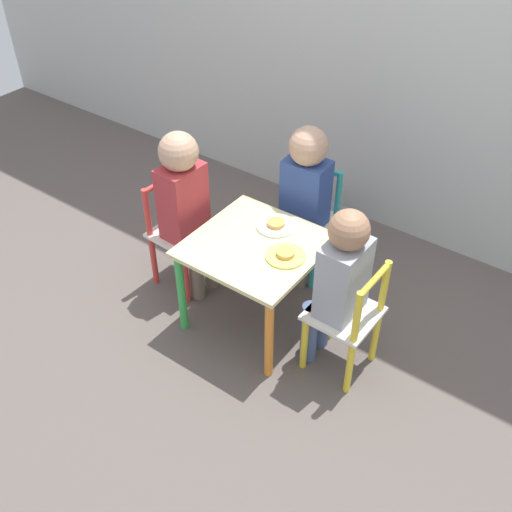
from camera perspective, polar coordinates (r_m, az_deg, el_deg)
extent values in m
plane|color=#5B514C|center=(2.76, 0.00, -5.95)|extent=(6.00, 6.00, 0.00)
cube|color=beige|center=(2.48, 0.00, 0.99)|extent=(0.53, 0.53, 0.02)
cylinder|color=green|center=(2.60, -7.12, -3.49)|extent=(0.04, 0.04, 0.42)
cylinder|color=orange|center=(2.39, 1.25, -7.92)|extent=(0.04, 0.04, 0.42)
cylinder|color=#E5599E|center=(2.87, -1.03, 1.56)|extent=(0.04, 0.04, 0.42)
cylinder|color=#8E51BC|center=(2.68, 6.90, -1.99)|extent=(0.04, 0.04, 0.42)
cube|color=silver|center=(2.86, 4.77, 3.36)|extent=(0.27, 0.27, 0.02)
cylinder|color=teal|center=(2.92, 1.78, 0.64)|extent=(0.03, 0.03, 0.28)
cylinder|color=teal|center=(2.84, 5.41, -0.82)|extent=(0.03, 0.03, 0.28)
cylinder|color=teal|center=(3.06, 3.87, 2.71)|extent=(0.03, 0.03, 0.28)
cylinder|color=teal|center=(2.99, 7.38, 1.37)|extent=(0.03, 0.03, 0.28)
cylinder|color=teal|center=(2.91, 4.10, 6.97)|extent=(0.03, 0.03, 0.26)
cylinder|color=teal|center=(2.83, 7.83, 5.67)|extent=(0.03, 0.03, 0.26)
cylinder|color=teal|center=(2.81, 6.10, 8.31)|extent=(0.21, 0.03, 0.02)
cube|color=silver|center=(2.40, 8.32, -5.43)|extent=(0.27, 0.27, 0.02)
cylinder|color=yellow|center=(2.60, 7.20, -5.47)|extent=(0.03, 0.03, 0.28)
cylinder|color=yellow|center=(2.47, 4.62, -8.25)|extent=(0.03, 0.03, 0.28)
cylinder|color=yellow|center=(2.54, 11.30, -7.43)|extent=(0.03, 0.03, 0.28)
cylinder|color=yellow|center=(2.41, 8.89, -10.42)|extent=(0.03, 0.03, 0.28)
cylinder|color=yellow|center=(2.36, 12.11, -2.93)|extent=(0.03, 0.03, 0.26)
cylinder|color=yellow|center=(2.21, 9.58, -5.91)|extent=(0.03, 0.03, 0.26)
cylinder|color=yellow|center=(2.21, 11.25, -2.20)|extent=(0.03, 0.21, 0.02)
cube|color=silver|center=(2.79, -6.98, 2.22)|extent=(0.27, 0.27, 0.02)
cylinder|color=#DB3D38|center=(2.77, -6.68, -2.09)|extent=(0.03, 0.03, 0.28)
cylinder|color=#DB3D38|center=(2.89, -3.79, 0.08)|extent=(0.03, 0.03, 0.28)
cylinder|color=#DB3D38|center=(2.89, -9.71, -0.36)|extent=(0.03, 0.03, 0.28)
cylinder|color=#DB3D38|center=(3.00, -6.82, 1.66)|extent=(0.03, 0.03, 0.28)
cylinder|color=#DB3D38|center=(2.73, -10.32, 3.99)|extent=(0.03, 0.03, 0.26)
cylinder|color=#DB3D38|center=(2.85, -7.23, 5.95)|extent=(0.03, 0.03, 0.26)
cylinder|color=#DB3D38|center=(2.73, -8.98, 7.00)|extent=(0.03, 0.21, 0.02)
cylinder|color=#7A6B5B|center=(2.88, 2.58, 0.23)|extent=(0.07, 0.07, 0.30)
cylinder|color=#7A6B5B|center=(2.84, 4.30, -0.46)|extent=(0.07, 0.07, 0.30)
cube|color=#2D478E|center=(2.75, 4.75, 6.04)|extent=(0.21, 0.15, 0.33)
sphere|color=tan|center=(2.63, 5.02, 10.38)|extent=(0.18, 0.18, 0.18)
cylinder|color=#4C608E|center=(2.57, 6.29, -5.93)|extent=(0.07, 0.07, 0.30)
cylinder|color=#4C608E|center=(2.51, 5.07, -7.24)|extent=(0.07, 0.07, 0.30)
cube|color=#999EA8|center=(2.29, 8.29, -2.15)|extent=(0.14, 0.20, 0.33)
sphere|color=#A37556|center=(2.14, 8.85, 2.46)|extent=(0.15, 0.15, 0.15)
cylinder|color=#7A6B5B|center=(2.79, -5.69, -1.50)|extent=(0.07, 0.07, 0.30)
cylinder|color=#7A6B5B|center=(2.84, -4.32, -0.47)|extent=(0.07, 0.07, 0.30)
cube|color=#B23338|center=(2.68, -6.97, 5.19)|extent=(0.15, 0.21, 0.35)
sphere|color=tan|center=(2.55, -7.41, 9.83)|extent=(0.17, 0.17, 0.17)
cylinder|color=white|center=(2.57, 1.92, 2.89)|extent=(0.17, 0.17, 0.01)
cylinder|color=gold|center=(2.56, 1.92, 3.14)|extent=(0.08, 0.08, 0.02)
cylinder|color=#EADB66|center=(2.41, 2.82, 0.00)|extent=(0.16, 0.16, 0.01)
cylinder|color=gold|center=(2.40, 2.83, 0.26)|extent=(0.07, 0.07, 0.02)
cube|color=slate|center=(3.25, 5.95, 3.49)|extent=(0.27, 0.19, 0.14)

